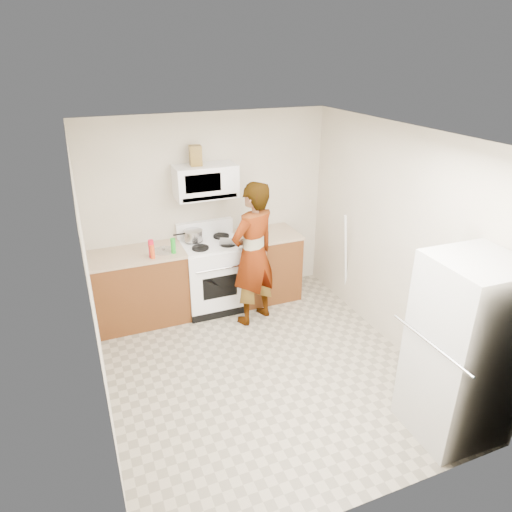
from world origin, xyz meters
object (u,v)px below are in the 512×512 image
fridge (462,351)px  kettle (255,225)px  saucepan (193,235)px  gas_range (212,274)px  microwave (205,181)px  person (253,255)px

fridge → kettle: bearing=104.7°
kettle → fridge: bearing=-69.6°
saucepan → gas_range: bearing=-27.6°
microwave → saucepan: bearing=-173.5°
gas_range → kettle: same height
gas_range → person: person is taller
kettle → microwave: bearing=-173.6°
gas_range → kettle: bearing=10.0°
person → microwave: bearing=-82.0°
microwave → kettle: microwave is taller
saucepan → person: bearing=-46.6°
gas_range → person: (0.38, -0.51, 0.42)m
person → fridge: person is taller
fridge → saucepan: bearing=119.0°
person → gas_range: bearing=-76.1°
fridge → saucepan: fridge is taller
gas_range → kettle: size_ratio=5.77×
microwave → kettle: size_ratio=3.88×
saucepan → fridge: bearing=-62.9°
microwave → fridge: 3.42m
fridge → saucepan: (-1.54, 3.00, 0.17)m
person → fridge: (0.96, -2.39, -0.06)m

